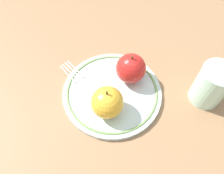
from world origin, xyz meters
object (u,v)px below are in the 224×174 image
plate (112,93)px  drinking_glass (211,85)px  apple_red_whole (131,68)px  apple_second_whole (109,103)px  fork (88,88)px

plate → drinking_glass: size_ratio=2.31×
apple_red_whole → apple_second_whole: size_ratio=1.00×
apple_second_whole → drinking_glass: 0.23m
plate → drinking_glass: 0.23m
drinking_glass → plate: bearing=-175.8°
apple_red_whole → apple_second_whole: same height
apple_red_whole → drinking_glass: drinking_glass is taller
plate → fork: fork is taller
apple_second_whole → fork: apple_second_whole is taller
plate → apple_red_whole: apple_red_whole is taller
apple_second_whole → fork: bearing=137.4°
fork → drinking_glass: size_ratio=1.50×
plate → drinking_glass: (0.22, 0.02, 0.04)m
plate → apple_red_whole: bearing=49.2°
apple_second_whole → apple_red_whole: bearing=66.7°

